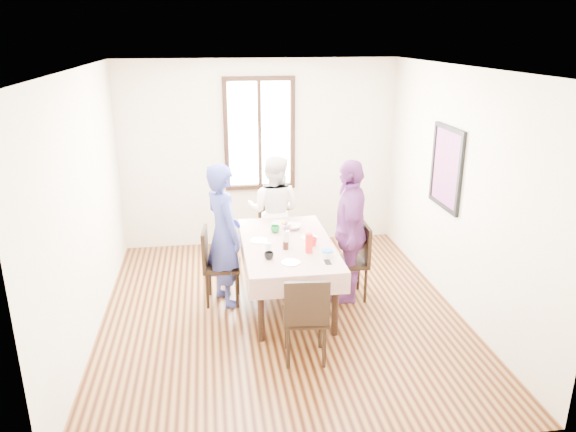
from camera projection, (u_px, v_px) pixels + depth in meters
The scene contains 31 objects.
ground at pixel (281, 312), 6.18m from camera, with size 4.50×4.50×0.00m, color black.
back_wall at pixel (260, 154), 7.86m from camera, with size 4.00×4.00×0.00m, color beige.
right_wall at pixel (458, 191), 6.03m from camera, with size 4.50×4.50×0.00m, color beige.
window_frame at pixel (260, 134), 7.74m from camera, with size 1.02×0.06×1.62m, color black.
window_pane at pixel (259, 134), 7.75m from camera, with size 0.90×0.02×1.50m, color white.
art_poster at pixel (447, 168), 6.24m from camera, with size 0.04×0.76×0.96m, color red.
dining_table at pixel (287, 274), 6.28m from camera, with size 0.89×1.68×0.75m, color black.
tablecloth at pixel (287, 243), 6.16m from camera, with size 1.01×1.80×0.01m, color #561409.
chair_left at pixel (222, 266), 6.30m from camera, with size 0.42×0.42×0.91m, color black.
chair_right at pixel (349, 262), 6.41m from camera, with size 0.42×0.42×0.91m, color black.
chair_far at pixel (275, 233), 7.33m from camera, with size 0.42×0.42×0.91m, color black.
chair_near at pixel (305, 316), 5.18m from camera, with size 0.42×0.42×0.91m, color black.
person_left at pixel (223, 235), 6.18m from camera, with size 0.61×0.40×1.68m, color navy.
person_far at pixel (275, 212), 7.21m from camera, with size 0.74×0.58×1.53m, color white.
person_right at pixel (348, 231), 6.28m from camera, with size 0.99×0.41×1.70m, color #713377.
mug_black at pixel (269, 256), 5.70m from camera, with size 0.10×0.10×0.08m, color black.
mug_flag at pixel (313, 242), 6.06m from camera, with size 0.10×0.10×0.09m, color red.
mug_green at pixel (275, 229), 6.46m from camera, with size 0.11×0.11×0.09m, color #0C7226.
serving_bowl at pixel (292, 227), 6.58m from camera, with size 0.22×0.22×0.05m, color white.
juice_carton at pixel (309, 243), 5.84m from camera, with size 0.07×0.07×0.22m, color red.
butter_tub at pixel (327, 254), 5.76m from camera, with size 0.13×0.13×0.06m, color white.
jam_jar at pixel (286, 245), 5.96m from camera, with size 0.06×0.06×0.09m, color black.
drinking_glass at pixel (268, 247), 5.88m from camera, with size 0.07×0.07×0.11m, color silver.
smartphone at pixel (328, 262), 5.63m from camera, with size 0.06×0.13×0.01m, color black.
flower_vase at pixel (286, 237), 6.14m from camera, with size 0.07×0.07×0.14m, color silver.
plate_left at pixel (259, 241), 6.20m from camera, with size 0.20×0.20×0.01m, color white.
plate_right at pixel (309, 238), 6.29m from camera, with size 0.20×0.20×0.01m, color white.
plate_far at pixel (279, 223), 6.77m from camera, with size 0.20×0.20×0.01m, color white.
plate_near at pixel (291, 262), 5.61m from camera, with size 0.20×0.20×0.01m, color white.
butter_lid at pixel (327, 251), 5.75m from camera, with size 0.12×0.12×0.01m, color blue.
flower_bunch at pixel (286, 227), 6.11m from camera, with size 0.09×0.09×0.10m, color yellow, non-canonical shape.
Camera 1 is at (-0.74, -5.45, 3.03)m, focal length 33.74 mm.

